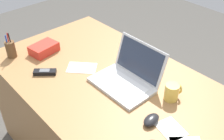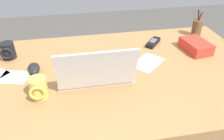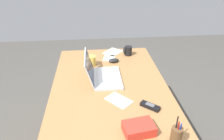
{
  "view_description": "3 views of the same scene",
  "coord_description": "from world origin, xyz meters",
  "px_view_note": "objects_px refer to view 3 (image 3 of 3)",
  "views": [
    {
      "loc": [
        0.97,
        -0.81,
        1.71
      ],
      "look_at": [
        0.05,
        0.01,
        0.82
      ],
      "focal_mm": 43.61,
      "sensor_mm": 36.0,
      "label": 1
    },
    {
      "loc": [
        0.21,
        0.93,
        1.38
      ],
      "look_at": [
        0.04,
        0.04,
        0.78
      ],
      "focal_mm": 36.64,
      "sensor_mm": 36.0,
      "label": 2
    },
    {
      "loc": [
        -1.33,
        0.11,
        1.66
      ],
      "look_at": [
        0.11,
        -0.02,
        0.84
      ],
      "focal_mm": 33.8,
      "sensor_mm": 36.0,
      "label": 3
    }
  ],
  "objects_px": {
    "computer_mouse": "(114,60)",
    "cordless_phone": "(150,106)",
    "pen_holder": "(176,136)",
    "snack_bag": "(139,128)",
    "coffee_mug_white": "(91,61)",
    "coffee_mug_tall": "(128,51)",
    "laptop": "(102,74)"
  },
  "relations": [
    {
      "from": "computer_mouse",
      "to": "cordless_phone",
      "type": "distance_m",
      "value": 0.7
    },
    {
      "from": "laptop",
      "to": "snack_bag",
      "type": "relative_size",
      "value": 2.0
    },
    {
      "from": "pen_holder",
      "to": "snack_bag",
      "type": "xyz_separation_m",
      "value": [
        0.1,
        0.18,
        -0.03
      ]
    },
    {
      "from": "computer_mouse",
      "to": "cordless_phone",
      "type": "height_order",
      "value": "computer_mouse"
    },
    {
      "from": "computer_mouse",
      "to": "coffee_mug_white",
      "type": "relative_size",
      "value": 1.06
    },
    {
      "from": "computer_mouse",
      "to": "snack_bag",
      "type": "height_order",
      "value": "snack_bag"
    },
    {
      "from": "computer_mouse",
      "to": "cordless_phone",
      "type": "bearing_deg",
      "value": -173.01
    },
    {
      "from": "coffee_mug_tall",
      "to": "laptop",
      "type": "bearing_deg",
      "value": 146.98
    },
    {
      "from": "snack_bag",
      "to": "cordless_phone",
      "type": "bearing_deg",
      "value": -29.78
    },
    {
      "from": "cordless_phone",
      "to": "snack_bag",
      "type": "height_order",
      "value": "snack_bag"
    },
    {
      "from": "laptop",
      "to": "coffee_mug_tall",
      "type": "height_order",
      "value": "laptop"
    },
    {
      "from": "pen_holder",
      "to": "laptop",
      "type": "bearing_deg",
      "value": 27.33
    },
    {
      "from": "coffee_mug_white",
      "to": "snack_bag",
      "type": "relative_size",
      "value": 0.53
    },
    {
      "from": "laptop",
      "to": "cordless_phone",
      "type": "relative_size",
      "value": 2.69
    },
    {
      "from": "laptop",
      "to": "coffee_mug_white",
      "type": "height_order",
      "value": "laptop"
    },
    {
      "from": "computer_mouse",
      "to": "pen_holder",
      "type": "relative_size",
      "value": 0.55
    },
    {
      "from": "coffee_mug_tall",
      "to": "cordless_phone",
      "type": "xyz_separation_m",
      "value": [
        -0.82,
        -0.02,
        -0.03
      ]
    },
    {
      "from": "pen_holder",
      "to": "coffee_mug_white",
      "type": "bearing_deg",
      "value": 25.1
    },
    {
      "from": "laptop",
      "to": "snack_bag",
      "type": "height_order",
      "value": "laptop"
    },
    {
      "from": "coffee_mug_tall",
      "to": "snack_bag",
      "type": "bearing_deg",
      "value": 174.28
    },
    {
      "from": "coffee_mug_white",
      "to": "computer_mouse",
      "type": "bearing_deg",
      "value": -78.08
    },
    {
      "from": "coffee_mug_white",
      "to": "pen_holder",
      "type": "relative_size",
      "value": 0.52
    },
    {
      "from": "coffee_mug_tall",
      "to": "pen_holder",
      "type": "height_order",
      "value": "pen_holder"
    },
    {
      "from": "laptop",
      "to": "coffee_mug_tall",
      "type": "relative_size",
      "value": 3.83
    },
    {
      "from": "computer_mouse",
      "to": "snack_bag",
      "type": "relative_size",
      "value": 0.56
    },
    {
      "from": "coffee_mug_tall",
      "to": "snack_bag",
      "type": "distance_m",
      "value": 1.04
    },
    {
      "from": "computer_mouse",
      "to": "pen_holder",
      "type": "distance_m",
      "value": 1.01
    },
    {
      "from": "coffee_mug_tall",
      "to": "snack_bag",
      "type": "relative_size",
      "value": 0.52
    },
    {
      "from": "snack_bag",
      "to": "computer_mouse",
      "type": "bearing_deg",
      "value": 3.39
    },
    {
      "from": "cordless_phone",
      "to": "pen_holder",
      "type": "bearing_deg",
      "value": -168.9
    },
    {
      "from": "coffee_mug_white",
      "to": "cordless_phone",
      "type": "height_order",
      "value": "coffee_mug_white"
    },
    {
      "from": "coffee_mug_white",
      "to": "snack_bag",
      "type": "distance_m",
      "value": 0.89
    }
  ]
}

